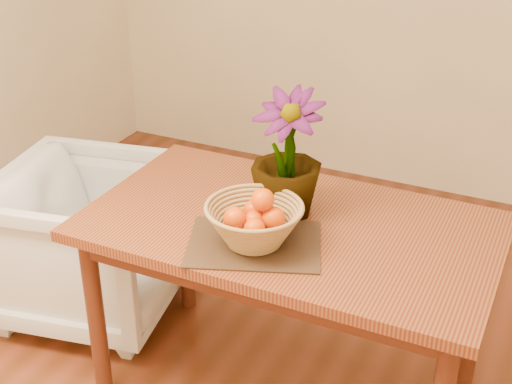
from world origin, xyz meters
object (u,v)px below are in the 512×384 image
at_px(potted_plant, 287,154).
at_px(armchair, 90,235).
at_px(table, 289,244).
at_px(wicker_basket, 254,226).

bearing_deg(potted_plant, armchair, 177.41).
xyz_separation_m(potted_plant, armchair, (-0.94, 0.07, -0.60)).
relative_size(potted_plant, armchair, 0.59).
relative_size(table, potted_plant, 3.17).
relative_size(table, wicker_basket, 4.40).
bearing_deg(wicker_basket, armchair, 161.50).
relative_size(wicker_basket, potted_plant, 0.72).
height_order(wicker_basket, potted_plant, potted_plant).
relative_size(table, armchair, 1.87).
distance_m(table, armchair, 1.03).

